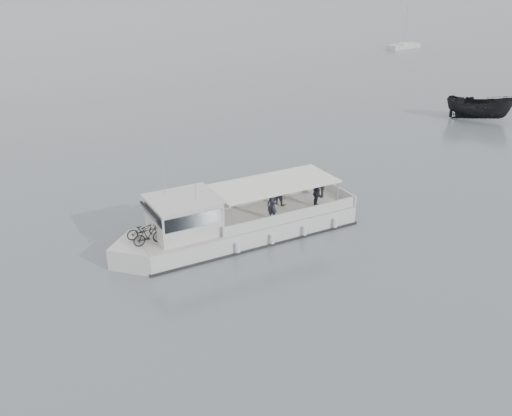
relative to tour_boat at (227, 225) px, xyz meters
name	(u,v)px	position (x,y,z in m)	size (l,w,h in m)	color
ground	(263,206)	(3.66, 3.48, -0.96)	(1400.00, 1400.00, 0.00)	slate
tour_boat	(227,225)	(0.00, 0.00, 0.00)	(14.04, 4.47, 5.84)	silver
dark_motorboat	(480,108)	(30.09, 13.44, 0.20)	(2.25, 5.98, 2.31)	black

